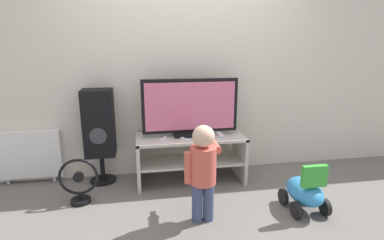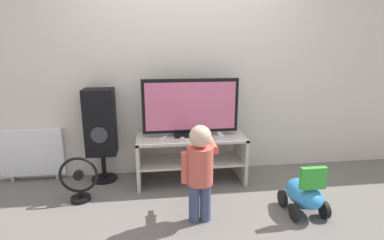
{
  "view_description": "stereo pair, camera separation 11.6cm",
  "coord_description": "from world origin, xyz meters",
  "px_view_note": "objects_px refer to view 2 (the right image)",
  "views": [
    {
      "loc": [
        -0.52,
        -2.88,
        1.52
      ],
      "look_at": [
        0.0,
        0.15,
        0.74
      ],
      "focal_mm": 28.0,
      "sensor_mm": 36.0,
      "label": 1
    },
    {
      "loc": [
        -0.41,
        -2.9,
        1.52
      ],
      "look_at": [
        0.0,
        0.15,
        0.74
      ],
      "focal_mm": 28.0,
      "sensor_mm": 36.0,
      "label": 2
    }
  ],
  "objects_px": {
    "child": "(200,166)",
    "ride_on_toy": "(304,193)",
    "speaker_tower": "(100,124)",
    "television": "(191,108)",
    "floor_fan": "(79,181)",
    "game_console": "(220,135)",
    "remote_secondary": "(185,140)",
    "remote_primary": "(164,138)",
    "radiator": "(32,153)"
  },
  "relations": [
    {
      "from": "remote_primary",
      "to": "speaker_tower",
      "type": "height_order",
      "value": "speaker_tower"
    },
    {
      "from": "television",
      "to": "ride_on_toy",
      "type": "xyz_separation_m",
      "value": [
        0.95,
        -0.83,
        -0.65
      ]
    },
    {
      "from": "remote_primary",
      "to": "radiator",
      "type": "xyz_separation_m",
      "value": [
        -1.48,
        0.34,
        -0.22
      ]
    },
    {
      "from": "speaker_tower",
      "to": "radiator",
      "type": "bearing_deg",
      "value": 172.17
    },
    {
      "from": "ride_on_toy",
      "to": "television",
      "type": "bearing_deg",
      "value": 138.81
    },
    {
      "from": "remote_secondary",
      "to": "child",
      "type": "height_order",
      "value": "child"
    },
    {
      "from": "game_console",
      "to": "floor_fan",
      "type": "distance_m",
      "value": 1.52
    },
    {
      "from": "speaker_tower",
      "to": "game_console",
      "type": "bearing_deg",
      "value": -9.62
    },
    {
      "from": "game_console",
      "to": "remote_secondary",
      "type": "height_order",
      "value": "game_console"
    },
    {
      "from": "game_console",
      "to": "speaker_tower",
      "type": "height_order",
      "value": "speaker_tower"
    },
    {
      "from": "remote_secondary",
      "to": "speaker_tower",
      "type": "bearing_deg",
      "value": 161.48
    },
    {
      "from": "floor_fan",
      "to": "game_console",
      "type": "bearing_deg",
      "value": 9.31
    },
    {
      "from": "child",
      "to": "ride_on_toy",
      "type": "relative_size",
      "value": 1.77
    },
    {
      "from": "remote_primary",
      "to": "television",
      "type": "bearing_deg",
      "value": 20.03
    },
    {
      "from": "television",
      "to": "child",
      "type": "bearing_deg",
      "value": -91.64
    },
    {
      "from": "remote_primary",
      "to": "radiator",
      "type": "distance_m",
      "value": 1.53
    },
    {
      "from": "television",
      "to": "speaker_tower",
      "type": "relative_size",
      "value": 1.0
    },
    {
      "from": "remote_primary",
      "to": "ride_on_toy",
      "type": "height_order",
      "value": "remote_primary"
    },
    {
      "from": "television",
      "to": "radiator",
      "type": "bearing_deg",
      "value": 172.53
    },
    {
      "from": "child",
      "to": "floor_fan",
      "type": "bearing_deg",
      "value": 156.58
    },
    {
      "from": "television",
      "to": "ride_on_toy",
      "type": "height_order",
      "value": "television"
    },
    {
      "from": "child",
      "to": "floor_fan",
      "type": "xyz_separation_m",
      "value": [
        -1.13,
        0.49,
        -0.31
      ]
    },
    {
      "from": "ride_on_toy",
      "to": "radiator",
      "type": "bearing_deg",
      "value": 158.72
    },
    {
      "from": "television",
      "to": "child",
      "type": "xyz_separation_m",
      "value": [
        -0.02,
        -0.83,
        -0.33
      ]
    },
    {
      "from": "television",
      "to": "speaker_tower",
      "type": "height_order",
      "value": "television"
    },
    {
      "from": "radiator",
      "to": "ride_on_toy",
      "type": "bearing_deg",
      "value": -21.28
    },
    {
      "from": "television",
      "to": "remote_secondary",
      "type": "distance_m",
      "value": 0.36
    },
    {
      "from": "remote_secondary",
      "to": "floor_fan",
      "type": "distance_m",
      "value": 1.13
    },
    {
      "from": "television",
      "to": "game_console",
      "type": "relative_size",
      "value": 5.78
    },
    {
      "from": "speaker_tower",
      "to": "floor_fan",
      "type": "distance_m",
      "value": 0.67
    },
    {
      "from": "speaker_tower",
      "to": "ride_on_toy",
      "type": "relative_size",
      "value": 2.13
    },
    {
      "from": "game_console",
      "to": "ride_on_toy",
      "type": "bearing_deg",
      "value": -49.17
    },
    {
      "from": "speaker_tower",
      "to": "ride_on_toy",
      "type": "distance_m",
      "value": 2.21
    },
    {
      "from": "television",
      "to": "radiator",
      "type": "distance_m",
      "value": 1.87
    },
    {
      "from": "ride_on_toy",
      "to": "speaker_tower",
      "type": "bearing_deg",
      "value": 153.77
    },
    {
      "from": "remote_primary",
      "to": "radiator",
      "type": "bearing_deg",
      "value": 166.93
    },
    {
      "from": "remote_primary",
      "to": "remote_secondary",
      "type": "relative_size",
      "value": 1.01
    },
    {
      "from": "child",
      "to": "ride_on_toy",
      "type": "height_order",
      "value": "child"
    },
    {
      "from": "remote_secondary",
      "to": "speaker_tower",
      "type": "relative_size",
      "value": 0.12
    },
    {
      "from": "television",
      "to": "ride_on_toy",
      "type": "relative_size",
      "value": 2.13
    },
    {
      "from": "child",
      "to": "ride_on_toy",
      "type": "bearing_deg",
      "value": -0.22
    },
    {
      "from": "floor_fan",
      "to": "radiator",
      "type": "relative_size",
      "value": 0.66
    },
    {
      "from": "television",
      "to": "floor_fan",
      "type": "relative_size",
      "value": 2.28
    },
    {
      "from": "television",
      "to": "speaker_tower",
      "type": "xyz_separation_m",
      "value": [
        -0.99,
        0.12,
        -0.18
      ]
    },
    {
      "from": "television",
      "to": "floor_fan",
      "type": "bearing_deg",
      "value": -163.73
    },
    {
      "from": "television",
      "to": "remote_secondary",
      "type": "relative_size",
      "value": 8.0
    },
    {
      "from": "game_console",
      "to": "floor_fan",
      "type": "height_order",
      "value": "game_console"
    },
    {
      "from": "game_console",
      "to": "child",
      "type": "distance_m",
      "value": 0.8
    },
    {
      "from": "floor_fan",
      "to": "ride_on_toy",
      "type": "height_order",
      "value": "ride_on_toy"
    },
    {
      "from": "speaker_tower",
      "to": "television",
      "type": "bearing_deg",
      "value": -7.19
    }
  ]
}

